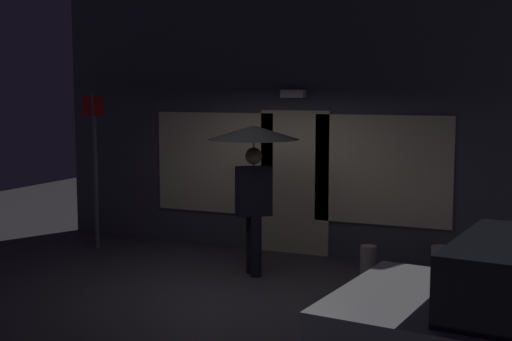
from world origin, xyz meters
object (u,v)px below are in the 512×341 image
(person_with_umbrella, at_px, (254,154))
(street_sign_post, at_px, (95,160))
(sidewalk_bollard, at_px, (368,263))
(sidewalk_bollard_2, at_px, (440,265))

(person_with_umbrella, xyz_separation_m, street_sign_post, (-2.94, 0.50, -0.23))
(street_sign_post, xyz_separation_m, sidewalk_bollard, (4.44, -0.13, -1.19))
(street_sign_post, bearing_deg, sidewalk_bollard, -1.68)
(person_with_umbrella, distance_m, street_sign_post, 2.99)
(street_sign_post, distance_m, sidewalk_bollard, 4.60)
(street_sign_post, bearing_deg, person_with_umbrella, -9.61)
(sidewalk_bollard, bearing_deg, street_sign_post, 178.32)
(sidewalk_bollard_2, bearing_deg, person_with_umbrella, -166.98)
(sidewalk_bollard, relative_size, sidewalk_bollard_2, 0.93)
(person_with_umbrella, bearing_deg, sidewalk_bollard, 153.71)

